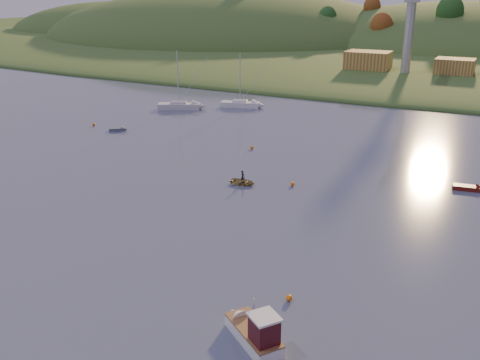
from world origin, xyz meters
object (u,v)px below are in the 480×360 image
at_px(sailboat_near, 179,105).
at_px(grey_dinghy, 121,129).
at_px(fishing_boat, 251,328).
at_px(red_tender, 473,188).
at_px(canoe, 243,182).
at_px(sailboat_far, 240,104).

distance_m(sailboat_near, grey_dinghy, 18.67).
distance_m(fishing_boat, red_tender, 39.08).
bearing_deg(grey_dinghy, canoe, -59.91).
xyz_separation_m(sailboat_far, canoe, (20.18, -39.82, -0.37)).
xyz_separation_m(sailboat_far, red_tender, (45.58, -29.55, -0.44)).
height_order(canoe, grey_dinghy, grey_dinghy).
xyz_separation_m(sailboat_near, grey_dinghy, (0.33, -18.66, -0.51)).
bearing_deg(sailboat_far, canoe, -78.88).
bearing_deg(canoe, fishing_boat, -155.74).
bearing_deg(sailboat_near, grey_dinghy, -114.80).
height_order(sailboat_near, canoe, sailboat_near).
xyz_separation_m(red_tender, grey_dinghy, (-55.25, 3.91, -0.04)).
bearing_deg(fishing_boat, canoe, -25.92).
xyz_separation_m(fishing_boat, red_tender, (11.43, 37.36, -0.59)).
distance_m(canoe, red_tender, 27.39).
relative_size(fishing_boat, grey_dinghy, 1.94).
height_order(fishing_boat, canoe, fishing_boat).
bearing_deg(grey_dinghy, fishing_boat, -77.79).
xyz_separation_m(sailboat_near, sailboat_far, (10.00, 6.98, -0.03)).
relative_size(red_tender, grey_dinghy, 1.25).
height_order(fishing_boat, grey_dinghy, fishing_boat).
height_order(sailboat_near, grey_dinghy, sailboat_near).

